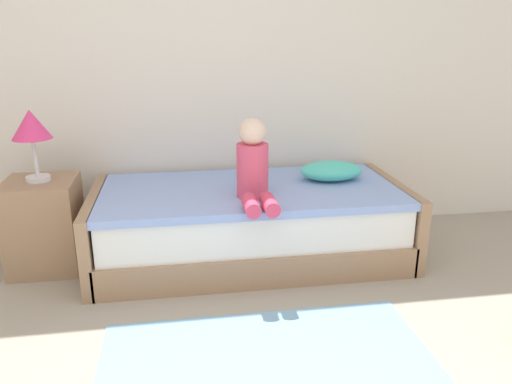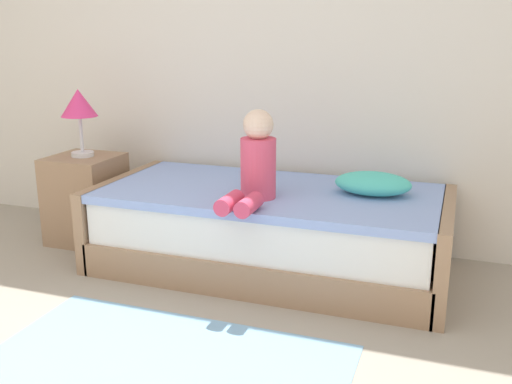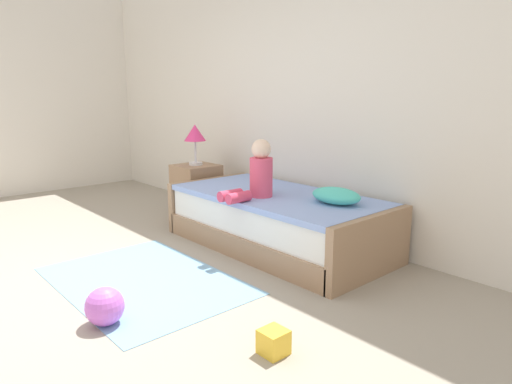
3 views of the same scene
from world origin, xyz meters
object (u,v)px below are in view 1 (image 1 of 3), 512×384
object	(u,v)px
bed	(250,223)
nightstand	(45,225)
child_figure	(254,167)
pillow	(331,171)
table_lamp	(31,128)

from	to	relation	value
bed	nightstand	distance (m)	1.35
child_figure	pillow	world-z (taller)	child_figure
nightstand	child_figure	size ratio (longest dim) A/B	1.18
child_figure	bed	bearing A→B (deg)	87.14
bed	pillow	size ratio (longest dim) A/B	4.80
bed	table_lamp	distance (m)	1.52
bed	pillow	xyz separation A→B (m)	(0.59, 0.10, 0.32)
table_lamp	child_figure	xyz separation A→B (m)	(1.34, -0.28, -0.23)
table_lamp	child_figure	world-z (taller)	table_lamp
child_figure	nightstand	bearing A→B (deg)	168.34
nightstand	child_figure	distance (m)	1.43
pillow	child_figure	bearing A→B (deg)	-151.48
bed	child_figure	xyz separation A→B (m)	(-0.01, -0.23, 0.46)
pillow	nightstand	bearing A→B (deg)	-178.46
table_lamp	child_figure	distance (m)	1.39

